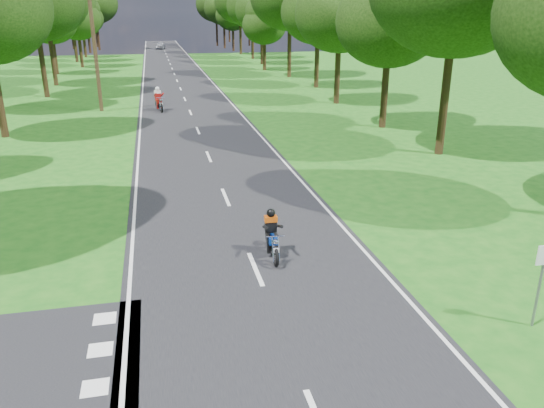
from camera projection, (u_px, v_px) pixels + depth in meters
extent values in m
plane|color=#155212|center=(271.00, 307.00, 12.50)|extent=(160.00, 160.00, 0.00)
cube|color=black|center=(174.00, 74.00, 58.36)|extent=(7.00, 140.00, 0.02)
cube|color=silver|center=(255.00, 269.00, 14.33)|extent=(0.12, 2.00, 0.01)
cube|color=silver|center=(226.00, 197.00, 19.83)|extent=(0.12, 2.00, 0.01)
cube|color=silver|center=(209.00, 157.00, 25.33)|extent=(0.12, 2.00, 0.01)
cube|color=silver|center=(198.00, 130.00, 30.84)|extent=(0.12, 2.00, 0.01)
cube|color=silver|center=(190.00, 112.00, 36.34)|extent=(0.12, 2.00, 0.01)
cube|color=silver|center=(185.00, 99.00, 41.84)|extent=(0.12, 2.00, 0.01)
cube|color=silver|center=(180.00, 89.00, 47.35)|extent=(0.12, 2.00, 0.01)
cube|color=silver|center=(177.00, 81.00, 52.85)|extent=(0.12, 2.00, 0.01)
cube|color=silver|center=(174.00, 74.00, 58.36)|extent=(0.12, 2.00, 0.01)
cube|color=silver|center=(172.00, 69.00, 63.86)|extent=(0.12, 2.00, 0.01)
cube|color=silver|center=(170.00, 64.00, 69.36)|extent=(0.12, 2.00, 0.01)
cube|color=silver|center=(169.00, 60.00, 74.87)|extent=(0.12, 2.00, 0.01)
cube|color=silver|center=(167.00, 57.00, 80.37)|extent=(0.12, 2.00, 0.01)
cube|color=silver|center=(166.00, 54.00, 85.87)|extent=(0.12, 2.00, 0.01)
cube|color=silver|center=(165.00, 51.00, 91.38)|extent=(0.12, 2.00, 0.01)
cube|color=silver|center=(164.00, 49.00, 96.88)|extent=(0.12, 2.00, 0.01)
cube|color=silver|center=(163.00, 47.00, 102.38)|extent=(0.12, 2.00, 0.01)
cube|color=silver|center=(162.00, 45.00, 107.89)|extent=(0.12, 2.00, 0.01)
cube|color=silver|center=(162.00, 43.00, 113.39)|extent=(0.12, 2.00, 0.01)
cube|color=silver|center=(161.00, 42.00, 118.89)|extent=(0.12, 2.00, 0.01)
cube|color=silver|center=(144.00, 75.00, 57.69)|extent=(0.10, 140.00, 0.01)
cube|color=silver|center=(204.00, 73.00, 59.02)|extent=(0.10, 140.00, 0.01)
cube|color=silver|center=(95.00, 388.00, 9.80)|extent=(0.50, 0.50, 0.01)
cube|color=silver|center=(100.00, 350.00, 10.90)|extent=(0.50, 0.50, 0.01)
cube|color=silver|center=(105.00, 319.00, 12.00)|extent=(0.50, 0.50, 0.01)
cylinder|color=black|center=(43.00, 70.00, 42.22)|extent=(0.40, 0.40, 4.32)
cylinder|color=black|center=(53.00, 61.00, 49.00)|extent=(0.40, 0.40, 4.40)
cylinder|color=black|center=(55.00, 59.00, 57.82)|extent=(0.40, 0.40, 3.20)
ellipsoid|color=black|center=(50.00, 21.00, 56.46)|extent=(5.60, 5.60, 4.76)
ellipsoid|color=black|center=(48.00, 5.00, 55.93)|extent=(4.80, 4.80, 4.08)
cylinder|color=black|center=(81.00, 54.00, 64.95)|extent=(0.40, 0.40, 3.22)
ellipsoid|color=black|center=(77.00, 20.00, 63.59)|extent=(5.64, 5.64, 4.79)
ellipsoid|color=black|center=(75.00, 6.00, 63.05)|extent=(4.83, 4.83, 4.11)
cylinder|color=black|center=(76.00, 48.00, 71.69)|extent=(0.40, 0.40, 3.61)
ellipsoid|color=black|center=(71.00, 13.00, 70.17)|extent=(6.31, 6.31, 5.37)
cylinder|color=black|center=(85.00, 48.00, 79.10)|extent=(0.40, 0.40, 2.67)
ellipsoid|color=black|center=(82.00, 25.00, 77.98)|extent=(4.67, 4.67, 3.97)
ellipsoid|color=black|center=(81.00, 16.00, 77.53)|extent=(4.00, 4.00, 3.40)
ellipsoid|color=black|center=(80.00, 6.00, 77.08)|extent=(3.00, 3.00, 2.55)
cylinder|color=black|center=(89.00, 43.00, 87.39)|extent=(0.40, 0.40, 3.09)
ellipsoid|color=black|center=(87.00, 19.00, 86.08)|extent=(5.40, 5.40, 4.59)
ellipsoid|color=black|center=(86.00, 9.00, 85.57)|extent=(4.63, 4.63, 3.93)
cylinder|color=black|center=(98.00, 37.00, 93.31)|extent=(0.40, 0.40, 4.48)
ellipsoid|color=black|center=(95.00, 3.00, 91.42)|extent=(7.84, 7.84, 6.66)
cylinder|color=black|center=(97.00, 36.00, 101.40)|extent=(0.40, 0.40, 4.09)
ellipsoid|color=black|center=(94.00, 8.00, 99.67)|extent=(7.16, 7.16, 6.09)
cylinder|color=black|center=(444.00, 107.00, 25.14)|extent=(0.40, 0.40, 4.56)
cylinder|color=black|center=(384.00, 98.00, 31.25)|extent=(0.40, 0.40, 3.49)
ellipsoid|color=black|center=(390.00, 21.00, 29.78)|extent=(6.12, 6.12, 5.20)
cylinder|color=black|center=(337.00, 78.00, 39.40)|extent=(0.40, 0.40, 3.69)
ellipsoid|color=black|center=(340.00, 14.00, 37.84)|extent=(6.46, 6.46, 5.49)
cylinder|color=black|center=(317.00, 66.00, 47.72)|extent=(0.40, 0.40, 3.74)
ellipsoid|color=black|center=(318.00, 12.00, 46.14)|extent=(6.55, 6.55, 5.57)
cylinder|color=black|center=(289.00, 54.00, 55.09)|extent=(0.40, 0.40, 4.64)
cylinder|color=black|center=(264.00, 57.00, 61.76)|extent=(0.40, 0.40, 2.91)
ellipsoid|color=black|center=(264.00, 25.00, 60.53)|extent=(5.09, 5.09, 4.33)
ellipsoid|color=black|center=(264.00, 12.00, 60.04)|extent=(4.36, 4.36, 3.71)
cylinder|color=black|center=(262.00, 49.00, 68.69)|extent=(0.40, 0.40, 3.88)
ellipsoid|color=black|center=(262.00, 10.00, 67.06)|extent=(6.78, 6.78, 5.77)
cylinder|color=black|center=(253.00, 44.00, 76.48)|extent=(0.40, 0.40, 4.18)
ellipsoid|color=black|center=(252.00, 6.00, 74.71)|extent=(7.31, 7.31, 6.21)
cylinder|color=black|center=(241.00, 39.00, 84.56)|extent=(0.40, 0.40, 4.63)
ellipsoid|color=black|center=(240.00, 1.00, 82.60)|extent=(8.11, 8.11, 6.89)
cylinder|color=black|center=(233.00, 41.00, 91.44)|extent=(0.40, 0.40, 3.36)
ellipsoid|color=black|center=(233.00, 15.00, 90.02)|extent=(5.88, 5.88, 5.00)
ellipsoid|color=black|center=(232.00, 5.00, 89.46)|extent=(5.04, 5.04, 4.29)
cylinder|color=black|center=(224.00, 37.00, 97.83)|extent=(0.40, 0.40, 4.09)
ellipsoid|color=black|center=(224.00, 8.00, 96.11)|extent=(7.15, 7.15, 6.08)
cylinder|color=black|center=(217.00, 34.00, 104.79)|extent=(0.40, 0.40, 4.48)
ellipsoid|color=black|center=(216.00, 4.00, 102.90)|extent=(7.84, 7.84, 6.66)
cylinder|color=black|center=(92.00, 35.00, 109.91)|extent=(0.40, 0.40, 3.84)
ellipsoid|color=black|center=(90.00, 10.00, 108.29)|extent=(6.72, 6.72, 5.71)
ellipsoid|color=black|center=(88.00, 1.00, 107.65)|extent=(5.76, 5.76, 4.90)
cylinder|color=black|center=(229.00, 32.00, 117.55)|extent=(0.40, 0.40, 4.16)
ellipsoid|color=black|center=(229.00, 8.00, 115.79)|extent=(7.28, 7.28, 6.19)
cylinder|color=black|center=(73.00, 39.00, 95.80)|extent=(0.40, 0.40, 3.52)
ellipsoid|color=black|center=(70.00, 14.00, 94.32)|extent=(6.16, 6.16, 5.24)
ellipsoid|color=black|center=(68.00, 3.00, 93.73)|extent=(5.28, 5.28, 4.49)
cylinder|color=black|center=(249.00, 34.00, 105.06)|extent=(0.40, 0.40, 4.48)
ellipsoid|color=black|center=(249.00, 4.00, 103.16)|extent=(7.84, 7.84, 6.66)
cylinder|color=#382616|center=(95.00, 52.00, 35.60)|extent=(0.26, 0.26, 8.00)
cylinder|color=slate|center=(539.00, 286.00, 11.43)|extent=(0.06, 0.06, 2.00)
imported|color=#A6A8AD|center=(161.00, 45.00, 96.17)|extent=(1.98, 3.90, 1.27)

